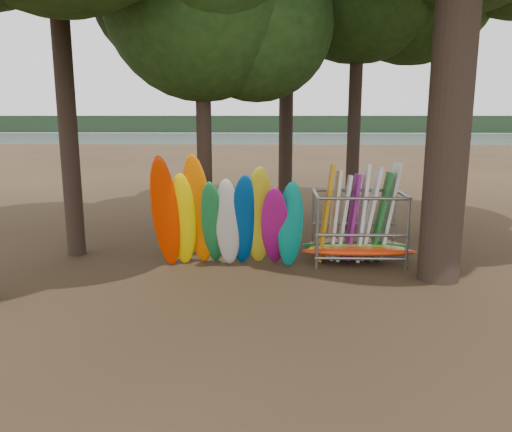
{
  "coord_description": "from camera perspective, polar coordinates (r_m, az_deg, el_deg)",
  "views": [
    {
      "loc": [
        -0.05,
        -11.88,
        4.11
      ],
      "look_at": [
        -0.5,
        1.5,
        1.4
      ],
      "focal_mm": 35.0,
      "sensor_mm": 36.0,
      "label": 1
    }
  ],
  "objects": [
    {
      "name": "lake",
      "position": [
        72.0,
        2.01,
        8.17
      ],
      "size": [
        160.0,
        160.0,
        0.0
      ],
      "primitive_type": "plane",
      "color": "gray",
      "rests_on": "ground"
    },
    {
      "name": "storage_rack",
      "position": [
        14.42,
        11.53,
        -1.46
      ],
      "size": [
        3.15,
        1.5,
        2.84
      ],
      "color": "gray",
      "rests_on": "ground"
    },
    {
      "name": "kayak_row",
      "position": [
        13.31,
        -3.46,
        -0.46
      ],
      "size": [
        4.1,
        1.94,
        3.27
      ],
      "color": "#E52C00",
      "rests_on": "ground"
    },
    {
      "name": "ground",
      "position": [
        12.57,
        2.08,
        -7.65
      ],
      "size": [
        120.0,
        120.0,
        0.0
      ],
      "primitive_type": "plane",
      "color": "#47331E",
      "rests_on": "ground"
    },
    {
      "name": "far_shore",
      "position": [
        121.9,
        2.01,
        10.45
      ],
      "size": [
        160.0,
        4.0,
        4.0
      ],
      "primitive_type": "cube",
      "color": "black",
      "rests_on": "ground"
    },
    {
      "name": "oak_5",
      "position": [
        15.04,
        -6.27,
        23.05
      ],
      "size": [
        6.21,
        6.21,
        9.88
      ],
      "color": "black",
      "rests_on": "ground"
    }
  ]
}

